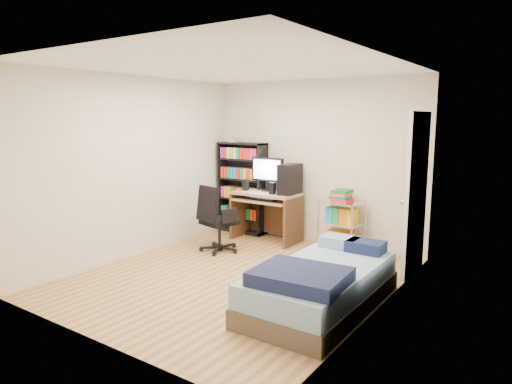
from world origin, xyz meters
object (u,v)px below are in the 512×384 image
Objects in this scene: media_shelf at (242,187)px; bed at (321,285)px; computer_desk at (274,197)px; office_chair at (217,230)px.

media_shelf is 0.82× the size of bed.
computer_desk reaches higher than office_chair.
bed is (1.78, -1.91, -0.46)m from computer_desk.
office_chair is at bearing 156.03° from bed.
media_shelf is 1.28m from office_chair.
bed is at bearing -39.66° from media_shelf.
media_shelf is 3.31m from bed.
computer_desk is at bearing 83.85° from office_chair.
computer_desk is 1.10m from office_chair.
computer_desk is 1.34× the size of office_chair.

